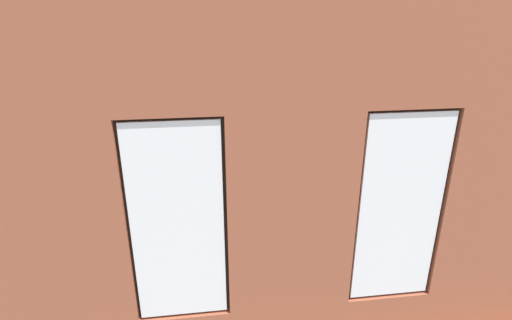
% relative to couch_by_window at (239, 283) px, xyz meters
% --- Properties ---
extents(ground_plane, '(6.97, 6.57, 0.10)m').
position_rel_couch_by_window_xyz_m(ground_plane, '(-0.45, -2.26, -0.38)').
color(ground_plane, '#99663D').
extents(brick_wall_with_windows, '(6.37, 0.30, 3.45)m').
position_rel_couch_by_window_xyz_m(brick_wall_with_windows, '(-0.45, 0.65, 1.40)').
color(brick_wall_with_windows, '#9E5138').
rests_on(brick_wall_with_windows, ground_plane).
extents(white_wall_right, '(0.10, 5.57, 3.45)m').
position_rel_couch_by_window_xyz_m(white_wall_right, '(2.69, -2.06, 1.39)').
color(white_wall_right, silver).
rests_on(white_wall_right, ground_plane).
extents(couch_by_window, '(2.10, 0.87, 0.80)m').
position_rel_couch_by_window_xyz_m(couch_by_window, '(0.00, 0.00, 0.00)').
color(couch_by_window, black).
rests_on(couch_by_window, ground_plane).
extents(couch_left, '(1.00, 2.04, 0.80)m').
position_rel_couch_by_window_xyz_m(couch_left, '(-2.93, -2.12, 0.00)').
color(couch_left, black).
rests_on(couch_left, ground_plane).
extents(coffee_table, '(1.50, 0.86, 0.41)m').
position_rel_couch_by_window_xyz_m(coffee_table, '(-0.48, -2.68, 0.03)').
color(coffee_table, tan).
rests_on(coffee_table, ground_plane).
extents(cup_ceramic, '(0.08, 0.08, 0.09)m').
position_rel_couch_by_window_xyz_m(cup_ceramic, '(-0.89, -2.83, 0.12)').
color(cup_ceramic, '#4C4C51').
rests_on(cup_ceramic, coffee_table).
extents(candle_jar, '(0.08, 0.08, 0.13)m').
position_rel_couch_by_window_xyz_m(candle_jar, '(-0.29, -2.78, 0.14)').
color(candle_jar, '#B7333D').
rests_on(candle_jar, coffee_table).
extents(table_plant_small, '(0.16, 0.16, 0.25)m').
position_rel_couch_by_window_xyz_m(table_plant_small, '(-0.48, -2.68, 0.21)').
color(table_plant_small, '#9E5638').
rests_on(table_plant_small, coffee_table).
extents(remote_gray, '(0.18, 0.10, 0.02)m').
position_rel_couch_by_window_xyz_m(remote_gray, '(-0.59, -2.55, 0.09)').
color(remote_gray, '#59595B').
rests_on(remote_gray, coffee_table).
extents(remote_black, '(0.17, 0.13, 0.02)m').
position_rel_couch_by_window_xyz_m(remote_black, '(-0.03, -2.55, 0.09)').
color(remote_black, black).
rests_on(remote_black, coffee_table).
extents(media_console, '(1.12, 0.42, 0.55)m').
position_rel_couch_by_window_xyz_m(media_console, '(2.39, -1.91, -0.06)').
color(media_console, black).
rests_on(media_console, ground_plane).
extents(tv_flatscreen, '(1.23, 0.20, 0.85)m').
position_rel_couch_by_window_xyz_m(tv_flatscreen, '(2.39, -1.92, 0.65)').
color(tv_flatscreen, black).
rests_on(tv_flatscreen, media_console).
extents(papasan_chair, '(1.06, 1.06, 0.68)m').
position_rel_couch_by_window_xyz_m(papasan_chair, '(-0.56, -4.41, 0.11)').
color(papasan_chair, olive).
rests_on(papasan_chair, ground_plane).
extents(potted_plant_corner_far_left, '(1.16, 1.00, 1.21)m').
position_rel_couch_by_window_xyz_m(potted_plant_corner_far_left, '(-3.10, 0.10, 0.37)').
color(potted_plant_corner_far_left, '#47423D').
rests_on(potted_plant_corner_far_left, ground_plane).
extents(potted_plant_by_left_couch, '(0.33, 0.33, 0.56)m').
position_rel_couch_by_window_xyz_m(potted_plant_by_left_couch, '(-2.53, -3.56, 0.05)').
color(potted_plant_by_left_couch, gray).
rests_on(potted_plant_by_left_couch, ground_plane).
extents(potted_plant_beside_window_right, '(0.49, 0.49, 0.75)m').
position_rel_couch_by_window_xyz_m(potted_plant_beside_window_right, '(1.92, 0.10, 0.14)').
color(potted_plant_beside_window_right, brown).
rests_on(potted_plant_beside_window_right, ground_plane).
extents(potted_plant_between_couches, '(1.01, 1.09, 1.46)m').
position_rel_couch_by_window_xyz_m(potted_plant_between_couches, '(-1.49, -0.05, 0.34)').
color(potted_plant_between_couches, brown).
rests_on(potted_plant_between_couches, ground_plane).
extents(potted_plant_corner_near_left, '(0.46, 0.46, 0.78)m').
position_rel_couch_by_window_xyz_m(potted_plant_corner_near_left, '(-3.08, -4.54, 0.16)').
color(potted_plant_corner_near_left, beige).
rests_on(potted_plant_corner_near_left, ground_plane).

